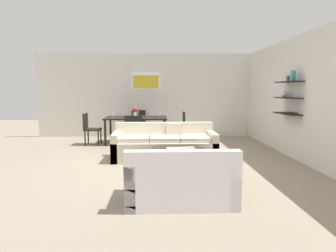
# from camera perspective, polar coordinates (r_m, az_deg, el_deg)

# --- Properties ---
(ground_plane) EXTENTS (18.00, 18.00, 0.00)m
(ground_plane) POSITION_cam_1_polar(r_m,az_deg,el_deg) (6.18, -1.84, -7.16)
(ground_plane) COLOR gray
(back_wall_unit) EXTENTS (8.40, 0.09, 2.70)m
(back_wall_unit) POSITION_cam_1_polar(r_m,az_deg,el_deg) (9.52, -0.16, 6.08)
(back_wall_unit) COLOR silver
(back_wall_unit) RESTS_ON ground
(right_wall_shelf_unit) EXTENTS (0.34, 8.20, 2.70)m
(right_wall_shelf_unit) POSITION_cam_1_polar(r_m,az_deg,el_deg) (7.25, 22.88, 5.20)
(right_wall_shelf_unit) COLOR silver
(right_wall_shelf_unit) RESTS_ON ground
(sofa_beige) EXTENTS (2.25, 0.90, 0.78)m
(sofa_beige) POSITION_cam_1_polar(r_m,az_deg,el_deg) (6.44, -0.67, -3.90)
(sofa_beige) COLOR beige
(sofa_beige) RESTS_ON ground
(loveseat_white) EXTENTS (1.45, 0.90, 0.78)m
(loveseat_white) POSITION_cam_1_polar(r_m,az_deg,el_deg) (4.01, 2.49, -10.69)
(loveseat_white) COLOR white
(loveseat_white) RESTS_ON ground
(coffee_table) EXTENTS (1.05, 1.04, 0.38)m
(coffee_table) POSITION_cam_1_polar(r_m,az_deg,el_deg) (5.37, 2.30, -7.25)
(coffee_table) COLOR #38281E
(coffee_table) RESTS_ON ground
(decorative_bowl) EXTENTS (0.34, 0.34, 0.07)m
(decorative_bowl) POSITION_cam_1_polar(r_m,az_deg,el_deg) (5.30, 2.58, -4.92)
(decorative_bowl) COLOR black
(decorative_bowl) RESTS_ON coffee_table
(apple_on_coffee_table) EXTENTS (0.07, 0.07, 0.07)m
(apple_on_coffee_table) POSITION_cam_1_polar(r_m,az_deg,el_deg) (5.45, -0.18, -4.57)
(apple_on_coffee_table) COLOR red
(apple_on_coffee_table) RESTS_ON coffee_table
(dining_table) EXTENTS (1.75, 1.02, 0.75)m
(dining_table) POSITION_cam_1_polar(r_m,az_deg,el_deg) (8.37, -6.28, 1.30)
(dining_table) COLOR black
(dining_table) RESTS_ON ground
(dining_chair_foot) EXTENTS (0.44, 0.44, 0.88)m
(dining_chair_foot) POSITION_cam_1_polar(r_m,az_deg,el_deg) (7.48, -6.78, -0.76)
(dining_chair_foot) COLOR black
(dining_chair_foot) RESTS_ON ground
(dining_chair_head) EXTENTS (0.44, 0.44, 0.88)m
(dining_chair_head) POSITION_cam_1_polar(r_m,az_deg,el_deg) (9.30, -5.85, 0.77)
(dining_chair_head) COLOR black
(dining_chair_head) RESTS_ON ground
(dining_chair_right_far) EXTENTS (0.44, 0.44, 0.88)m
(dining_chair_right_far) POSITION_cam_1_polar(r_m,az_deg,el_deg) (8.62, 2.38, 0.31)
(dining_chair_right_far) COLOR black
(dining_chair_right_far) RESTS_ON ground
(dining_chair_left_near) EXTENTS (0.44, 0.44, 0.88)m
(dining_chair_left_near) POSITION_cam_1_polar(r_m,az_deg,el_deg) (8.36, -15.19, -0.14)
(dining_chair_left_near) COLOR black
(dining_chair_left_near) RESTS_ON ground
(wine_glass_foot) EXTENTS (0.08, 0.08, 0.17)m
(wine_glass_foot) POSITION_cam_1_polar(r_m,az_deg,el_deg) (7.91, -6.54, 2.31)
(wine_glass_foot) COLOR silver
(wine_glass_foot) RESTS_ON dining_table
(wine_glass_right_far) EXTENTS (0.08, 0.08, 0.16)m
(wine_glass_right_far) POSITION_cam_1_polar(r_m,az_deg,el_deg) (8.46, -1.78, 2.60)
(wine_glass_right_far) COLOR silver
(wine_glass_right_far) RESTS_ON dining_table
(wine_glass_head) EXTENTS (0.06, 0.06, 0.15)m
(wine_glass_head) POSITION_cam_1_polar(r_m,az_deg,el_deg) (8.80, -6.08, 2.74)
(wine_glass_head) COLOR silver
(wine_glass_head) RESTS_ON dining_table
(wine_glass_left_near) EXTENTS (0.06, 0.06, 0.16)m
(wine_glass_left_near) POSITION_cam_1_polar(r_m,az_deg,el_deg) (8.31, -10.90, 2.40)
(wine_glass_left_near) COLOR silver
(wine_glass_left_near) RESTS_ON dining_table
(centerpiece_vase) EXTENTS (0.16, 0.16, 0.29)m
(centerpiece_vase) POSITION_cam_1_polar(r_m,az_deg,el_deg) (8.39, -6.43, 2.80)
(centerpiece_vase) COLOR teal
(centerpiece_vase) RESTS_ON dining_table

